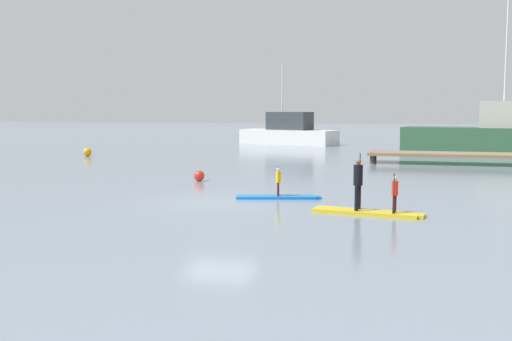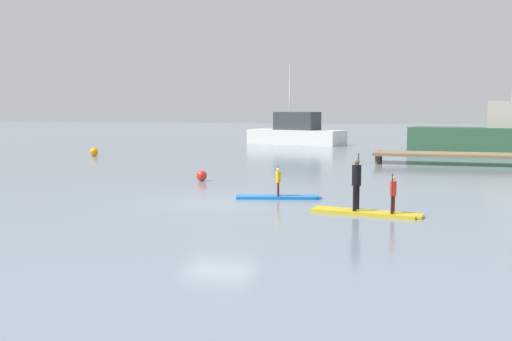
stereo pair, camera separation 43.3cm
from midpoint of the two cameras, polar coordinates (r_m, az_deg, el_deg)
ground_plane at (r=20.60m, az=-3.03°, el=-3.13°), size 240.00×240.00×0.00m
paddleboard_near at (r=21.51m, az=2.76°, el=-2.61°), size 3.13×1.34×0.10m
paddler_child_solo at (r=21.44m, az=2.76°, el=-0.95°), size 0.22×0.37×1.08m
paddleboard_far at (r=18.64m, az=11.33°, el=-4.05°), size 3.51×1.27×0.10m
paddler_adult at (r=18.58m, az=10.44°, el=-0.97°), size 0.33×0.51×1.78m
paddler_child_front at (r=18.35m, az=13.88°, el=-2.10°), size 0.22×0.39×1.22m
fishing_boat_green_midground at (r=55.64m, az=4.14°, el=3.71°), size 9.86×5.86×7.60m
floating_dock at (r=37.06m, az=20.40°, el=1.42°), size 11.17×2.63×0.67m
mooring_buoy_near at (r=26.85m, az=-4.87°, el=-0.50°), size 0.49×0.49×0.49m
mooring_buoy_mid at (r=42.87m, az=-15.24°, el=1.77°), size 0.59×0.59×0.59m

